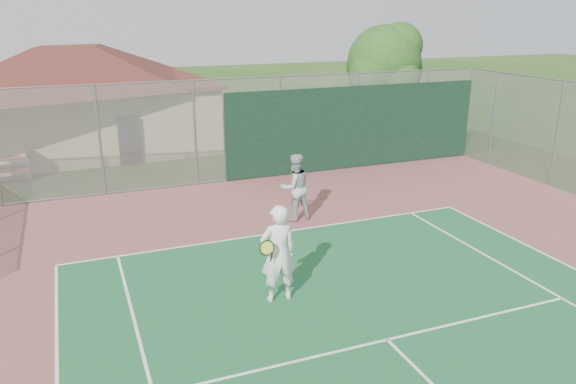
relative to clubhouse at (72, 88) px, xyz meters
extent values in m
cylinder|color=gray|center=(0.55, -7.05, -0.82)|extent=(0.08, 0.08, 3.50)
cylinder|color=gray|center=(3.55, -7.05, -0.82)|extent=(0.08, 0.08, 3.50)
cylinder|color=gray|center=(6.55, -7.05, -0.82)|extent=(0.08, 0.08, 3.50)
cylinder|color=gray|center=(9.55, -7.05, -0.82)|extent=(0.08, 0.08, 3.50)
cylinder|color=gray|center=(12.55, -7.05, -0.82)|extent=(0.08, 0.08, 3.50)
cylinder|color=gray|center=(14.55, -7.05, -0.82)|extent=(0.08, 0.08, 3.50)
cylinder|color=gray|center=(4.55, -7.05, 0.93)|extent=(20.00, 0.05, 0.05)
cylinder|color=gray|center=(4.55, -7.05, -2.52)|extent=(20.00, 0.05, 0.05)
cube|color=#999EA0|center=(4.55, -7.05, -0.82)|extent=(20.00, 0.02, 3.50)
cube|color=black|center=(9.55, -7.10, -1.02)|extent=(10.00, 0.04, 3.00)
cylinder|color=gray|center=(14.55, -8.55, -0.82)|extent=(0.08, 0.08, 3.50)
cylinder|color=gray|center=(14.55, -11.55, -0.82)|extent=(0.08, 0.08, 3.50)
cube|color=#999EA0|center=(14.55, -11.55, -0.82)|extent=(0.02, 9.00, 3.50)
cube|color=tan|center=(0.00, 0.00, -1.24)|extent=(11.07, 7.74, 2.66)
cube|color=brown|center=(0.00, 0.00, 0.14)|extent=(11.54, 8.21, 0.16)
pyramid|color=brown|center=(0.00, 0.00, 1.69)|extent=(12.17, 8.51, 1.60)
cube|color=black|center=(1.78, -3.58, -1.64)|extent=(0.80, 0.06, 1.87)
cube|color=#B2B5BA|center=(-1.78, -3.70, -2.02)|extent=(0.14, 1.80, 1.10)
cylinder|color=#3E2C16|center=(12.54, -3.85, -1.20)|extent=(0.35, 0.35, 2.75)
sphere|color=#204816|center=(12.54, -3.85, 0.96)|extent=(3.14, 3.14, 3.14)
sphere|color=#204816|center=(13.42, -3.56, 0.57)|extent=(2.16, 2.16, 2.16)
sphere|color=#204816|center=(11.75, -4.24, 0.47)|extent=(1.96, 1.96, 1.96)
sphere|color=#204816|center=(12.74, -4.73, 0.38)|extent=(1.77, 1.77, 1.77)
sphere|color=#204816|center=(12.25, -3.07, 0.77)|extent=(1.96, 1.96, 1.96)
sphere|color=#204816|center=(13.13, -4.05, 1.65)|extent=(1.96, 1.96, 1.96)
imported|color=silver|center=(3.28, -15.54, -1.56)|extent=(0.76, 0.52, 2.03)
imported|color=#A7AAAC|center=(5.34, -11.38, -1.63)|extent=(0.99, 0.81, 1.88)
camera|label=1|loc=(-0.30, -25.09, 3.02)|focal=35.00mm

